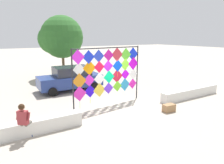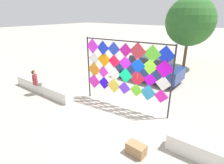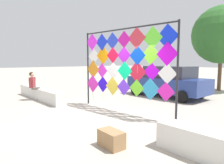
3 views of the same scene
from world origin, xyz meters
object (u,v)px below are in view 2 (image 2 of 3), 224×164
Objects in this scene: tree_far_right at (188,22)px; seated_vendor at (37,81)px; kite_display_rack at (125,68)px; parked_car at (149,68)px; cardboard_box_large at (136,149)px.

seated_vendor is at bearing -113.72° from tree_far_right.
seated_vendor is at bearing -158.85° from kite_display_rack.
cardboard_box_large is at bearing -66.90° from parked_car.
kite_display_rack is 6.99× the size of cardboard_box_large.
kite_display_rack is at bearing 130.09° from cardboard_box_large.
tree_far_right reaches higher than parked_car.
seated_vendor is 0.33× the size of parked_car.
parked_car is 7.02× the size of cardboard_box_large.
cardboard_box_large is 12.11m from tree_far_right.
parked_car is 0.79× the size of tree_far_right.
seated_vendor reaches higher than cardboard_box_large.
parked_car is (-0.72, 4.14, -1.09)m from kite_display_rack.
seated_vendor is 2.29× the size of cardboard_box_large.
tree_far_right is at bearing 89.36° from kite_display_rack.
cardboard_box_large is at bearing -49.91° from kite_display_rack.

